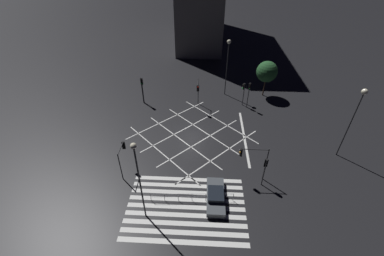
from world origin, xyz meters
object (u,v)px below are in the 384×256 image
object	(u,v)px
waiting_car	(216,196)
traffic_light_ne_cross	(249,90)
traffic_light_se_main	(253,157)
street_lamp_east	(228,54)
traffic_light_ne_main	(244,90)
traffic_light_nw_cross	(142,85)
traffic_light_sw_cross	(122,153)
traffic_light_se_cross	(265,167)
traffic_light_nw_main	(142,86)
street_lamp_west	(138,169)
traffic_light_median_north	(198,89)
street_lamp_far	(358,107)
street_tree_near	(267,72)

from	to	relation	value
waiting_car	traffic_light_ne_cross	bearing A→B (deg)	-16.39
traffic_light_se_main	street_lamp_east	xyz separation A→B (m)	(-1.69, 18.76, 3.70)
traffic_light_ne_main	street_lamp_east	bearing A→B (deg)	-53.25
traffic_light_nw_cross	traffic_light_sw_cross	bearing A→B (deg)	3.65
traffic_light_se_cross	traffic_light_nw_main	bearing A→B (deg)	44.89
street_lamp_west	traffic_light_median_north	bearing A→B (deg)	77.73
waiting_car	street_lamp_east	bearing A→B (deg)	-5.26
traffic_light_se_main	street_lamp_west	xyz separation A→B (m)	(-10.32, -5.25, 3.00)
street_lamp_far	street_tree_near	size ratio (longest dim) A/B	1.52
traffic_light_ne_cross	street_lamp_west	world-z (taller)	street_lamp_west
traffic_light_sw_cross	waiting_car	bearing A→B (deg)	-109.01
traffic_light_ne_main	street_tree_near	world-z (taller)	street_tree_near
traffic_light_nw_cross	street_tree_near	world-z (taller)	street_tree_near
traffic_light_se_main	traffic_light_nw_main	bearing A→B (deg)	-46.13
traffic_light_ne_main	street_tree_near	xyz separation A→B (m)	(3.84, 3.33, 1.53)
traffic_light_ne_cross	waiting_car	distance (m)	18.60
street_tree_near	traffic_light_sw_cross	bearing A→B (deg)	-135.03
traffic_light_nw_cross	waiting_car	size ratio (longest dim) A/B	0.94
street_lamp_west	waiting_car	size ratio (longest dim) A/B	1.95
traffic_light_nw_cross	street_lamp_west	xyz separation A→B (m)	(4.33, -20.50, 3.15)
traffic_light_se_main	street_lamp_far	bearing A→B (deg)	-158.35
traffic_light_ne_cross	street_tree_near	bearing A→B (deg)	142.42
traffic_light_median_north	street_lamp_far	size ratio (longest dim) A/B	0.48
traffic_light_sw_cross	street_lamp_west	xyz separation A→B (m)	(3.38, -5.65, 3.52)
traffic_light_se_cross	traffic_light_nw_main	xyz separation A→B (m)	(-15.88, 15.94, 0.39)
street_tree_near	street_lamp_east	bearing A→B (deg)	179.78
traffic_light_nw_main	waiting_car	size ratio (longest dim) A/B	0.91
traffic_light_se_cross	traffic_light_ne_cross	xyz separation A→B (m)	(0.26, 15.36, 0.42)
traffic_light_median_north	waiting_car	world-z (taller)	traffic_light_median_north
traffic_light_sw_cross	traffic_light_se_cross	world-z (taller)	traffic_light_sw_cross
street_tree_near	traffic_light_ne_cross	bearing A→B (deg)	-127.58
street_lamp_far	street_lamp_east	bearing A→B (deg)	131.78
traffic_light_nw_cross	traffic_light_nw_main	bearing A→B (deg)	36.94
street_lamp_east	waiting_car	world-z (taller)	street_lamp_east
traffic_light_ne_main	traffic_light_nw_cross	xyz separation A→B (m)	(-15.47, -0.16, 0.40)
traffic_light_nw_cross	street_lamp_east	distance (m)	13.97
traffic_light_ne_cross	traffic_light_se_main	size ratio (longest dim) A/B	0.97
street_lamp_west	traffic_light_nw_main	bearing A→B (deg)	101.89
traffic_light_nw_main	waiting_car	bearing A→B (deg)	-59.11
traffic_light_nw_main	traffic_light_nw_cross	size ratio (longest dim) A/B	0.96
street_lamp_east	traffic_light_se_main	bearing A→B (deg)	-84.85
street_lamp_east	street_lamp_west	size ratio (longest dim) A/B	1.02
traffic_light_sw_cross	waiting_car	world-z (taller)	traffic_light_sw_cross
traffic_light_se_main	street_lamp_east	bearing A→B (deg)	-84.85
traffic_light_ne_cross	traffic_light_nw_cross	bearing A→B (deg)	-92.16
traffic_light_nw_cross	street_tree_near	size ratio (longest dim) A/B	0.73
traffic_light_nw_main	street_lamp_east	bearing A→B (deg)	15.27
traffic_light_se_cross	traffic_light_ne_cross	distance (m)	15.37
traffic_light_median_north	waiting_car	xyz separation A→B (m)	(2.36, -17.40, -2.58)
street_lamp_far	street_lamp_west	bearing A→B (deg)	-155.74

